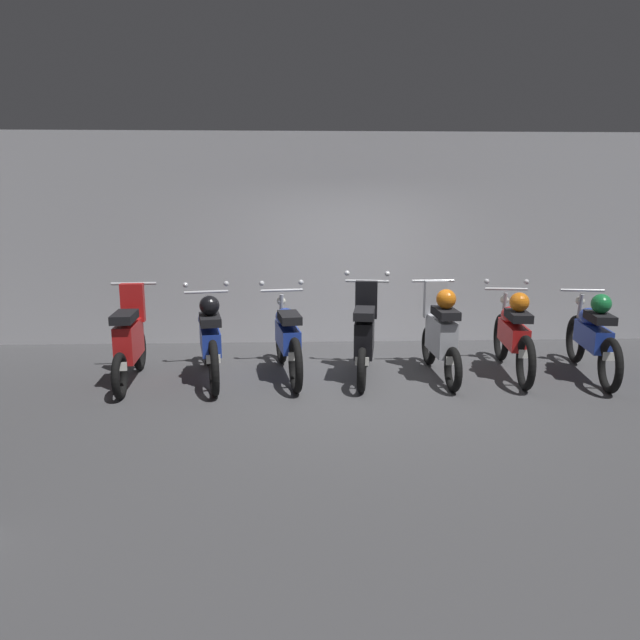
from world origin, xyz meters
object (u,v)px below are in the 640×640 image
object	(u,v)px
motorbike_slot_0	(130,340)
motorbike_slot_6	(593,336)
motorbike_slot_3	(365,336)
motorbike_slot_4	(441,333)
motorbike_slot_2	(287,338)
motorbike_slot_1	(210,338)
motorbike_slot_5	(513,333)

from	to	relation	value
motorbike_slot_0	motorbike_slot_6	distance (m)	5.73
motorbike_slot_3	motorbike_slot_4	distance (m)	0.95
motorbike_slot_0	motorbike_slot_2	distance (m)	1.92
motorbike_slot_4	motorbike_slot_1	bearing A→B (deg)	179.74
motorbike_slot_3	motorbike_slot_6	bearing A→B (deg)	-1.73
motorbike_slot_0	motorbike_slot_6	bearing A→B (deg)	0.15
motorbike_slot_1	motorbike_slot_4	size ratio (longest dim) A/B	1.15
motorbike_slot_0	motorbike_slot_5	world-z (taller)	motorbike_slot_0
motorbike_slot_2	motorbike_slot_0	bearing A→B (deg)	-174.31
motorbike_slot_2	motorbike_slot_5	bearing A→B (deg)	-0.46
motorbike_slot_3	motorbike_slot_5	world-z (taller)	motorbike_slot_3
motorbike_slot_1	motorbike_slot_5	bearing A→B (deg)	1.20
motorbike_slot_5	motorbike_slot_4	bearing A→B (deg)	-174.45
motorbike_slot_3	motorbike_slot_4	world-z (taller)	motorbike_slot_3
motorbike_slot_4	motorbike_slot_5	xyz separation A→B (m)	(0.96, 0.09, -0.04)
motorbike_slot_3	motorbike_slot_4	xyz separation A→B (m)	(0.95, -0.03, 0.04)
motorbike_slot_2	motorbike_slot_3	bearing A→B (deg)	-5.22
motorbike_slot_1	motorbike_slot_2	world-z (taller)	same
motorbike_slot_0	motorbike_slot_6	xyz separation A→B (m)	(5.73, 0.02, 0.00)
motorbike_slot_2	motorbike_slot_3	distance (m)	0.97
motorbike_slot_0	motorbike_slot_5	bearing A→B (deg)	2.01
motorbike_slot_0	motorbike_slot_2	xyz separation A→B (m)	(1.91, 0.19, -0.03)
motorbike_slot_4	motorbike_slot_6	distance (m)	1.91
motorbike_slot_1	motorbike_slot_6	size ratio (longest dim) A/B	0.99
motorbike_slot_2	motorbike_slot_4	distance (m)	1.92
motorbike_slot_0	motorbike_slot_6	world-z (taller)	motorbike_slot_0
motorbike_slot_3	motorbike_slot_6	size ratio (longest dim) A/B	0.86
motorbike_slot_0	motorbike_slot_1	distance (m)	0.96
motorbike_slot_2	motorbike_slot_5	xyz separation A→B (m)	(2.87, -0.02, 0.04)
motorbike_slot_2	motorbike_slot_4	bearing A→B (deg)	-3.46
motorbike_slot_0	motorbike_slot_2	size ratio (longest dim) A/B	0.87
motorbike_slot_4	motorbike_slot_5	distance (m)	0.96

